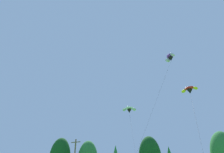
% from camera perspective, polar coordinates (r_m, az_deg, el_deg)
% --- Properties ---
extents(parafoil_kite_high_purple, '(8.68, 10.45, 24.55)m').
position_cam_1_polar(parafoil_kite_high_purple, '(42.67, 16.07, 5.15)').
color(parafoil_kite_high_purple, purple).
extents(parafoil_kite_mid_white, '(9.75, 19.20, 17.21)m').
position_cam_1_polar(parafoil_kite_mid_white, '(47.32, 4.89, -9.23)').
color(parafoil_kite_mid_white, white).
extents(parafoil_kite_far_red_yellow, '(2.91, 18.74, 15.84)m').
position_cam_1_polar(parafoil_kite_far_red_yellow, '(36.50, 20.99, -3.53)').
color(parafoil_kite_far_red_yellow, red).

